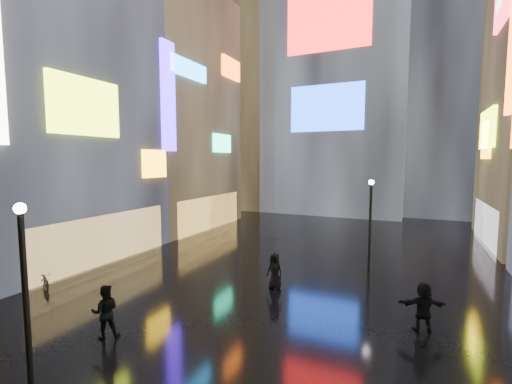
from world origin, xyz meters
The scene contains 13 objects.
ground centered at (0.00, 20.00, 0.00)m, with size 140.00×140.00×0.00m, color black.
building_left_mid centered at (-15.98, 14.01, 11.97)m, with size 10.28×12.70×24.00m.
building_left_far centered at (-15.98, 26.00, 10.98)m, with size 10.28×12.00×22.00m.
tower_main centered at (-3.00, 43.97, 21.01)m, with size 16.00×14.20×42.00m.
tower_flank_right centered at (9.00, 46.00, 17.00)m, with size 12.00×12.00×34.00m, color black.
tower_flank_left centered at (-14.00, 42.00, 13.00)m, with size 10.00×10.00×26.00m, color black.
lamp_near centered at (-3.45, 4.70, 2.94)m, with size 0.30×0.30×5.20m.
lamp_far centered at (3.72, 19.68, 2.94)m, with size 0.30×0.30×5.20m.
pedestrian_1 centered at (-3.87, 7.61, 0.96)m, with size 0.93×0.73×1.92m, color black.
pedestrian_4 centered at (-0.15, 14.54, 0.88)m, with size 0.86×0.56×1.75m, color black.
pedestrian_5 centered at (6.40, 12.85, 0.92)m, with size 1.71×0.54×1.84m, color black.
umbrella_2 centered at (-0.15, 14.54, 2.16)m, with size 0.89×0.91×0.82m, color black.
bicycle centered at (-10.50, 9.82, 0.41)m, with size 0.54×1.55×0.81m, color black.
Camera 1 is at (5.87, -0.76, 6.31)m, focal length 24.00 mm.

